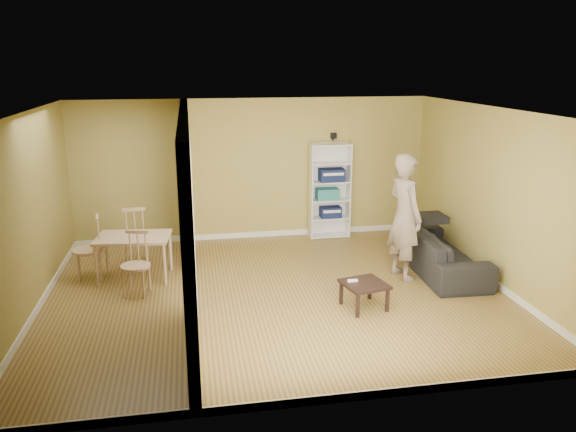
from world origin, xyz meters
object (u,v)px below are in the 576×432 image
object	(u,v)px
sofa	(440,245)
person	(405,206)
dining_table	(133,241)
chair_far	(135,235)
coffee_table	(364,286)
bookshelf	(329,190)
chair_left	(88,248)
chair_near	(135,264)

from	to	relation	value
sofa	person	xyz separation A→B (m)	(-0.68, -0.16, 0.72)
dining_table	chair_far	xyz separation A→B (m)	(-0.03, 0.62, -0.09)
coffee_table	bookshelf	bearing A→B (deg)	84.42
bookshelf	coffee_table	world-z (taller)	bookshelf
coffee_table	dining_table	bearing A→B (deg)	152.14
bookshelf	coffee_table	xyz separation A→B (m)	(-0.32, -3.27, -0.58)
coffee_table	chair_left	xyz separation A→B (m)	(-3.82, 1.72, 0.19)
bookshelf	chair_far	size ratio (longest dim) A/B	1.76
person	bookshelf	size ratio (longest dim) A/B	1.28
bookshelf	chair_near	distance (m)	4.10
sofa	chair_left	bearing A→B (deg)	86.12
chair_left	chair_far	distance (m)	0.86
person	chair_near	world-z (taller)	person
bookshelf	chair_left	distance (m)	4.44
person	chair_left	xyz separation A→B (m)	(-4.75, 0.72, -0.64)
person	coffee_table	distance (m)	1.60
person	chair_far	size ratio (longest dim) A/B	2.25
sofa	chair_left	size ratio (longest dim) A/B	2.21
chair_near	chair_far	world-z (taller)	chair_far
sofa	chair_near	size ratio (longest dim) A/B	2.40
person	bookshelf	xyz separation A→B (m)	(-0.61, 2.27, -0.25)
bookshelf	chair_far	xyz separation A→B (m)	(-3.49, -1.00, -0.38)
chair_left	coffee_table	bearing A→B (deg)	58.40
dining_table	chair_near	distance (m)	0.68
dining_table	chair_far	size ratio (longest dim) A/B	1.07
coffee_table	chair_far	distance (m)	3.91
dining_table	person	bearing A→B (deg)	-9.16
bookshelf	chair_near	bearing A→B (deg)	-146.17
dining_table	chair_far	bearing A→B (deg)	92.73
bookshelf	chair_near	size ratio (longest dim) A/B	1.94
person	bookshelf	distance (m)	2.36
sofa	chair_left	world-z (taller)	chair_left
chair_left	chair_near	bearing A→B (deg)	39.16
sofa	chair_far	xyz separation A→B (m)	(-4.78, 1.12, 0.09)
dining_table	chair_near	world-z (taller)	chair_near
bookshelf	sofa	bearing A→B (deg)	-58.56
chair_left	chair_far	xyz separation A→B (m)	(0.66, 0.55, 0.01)
sofa	chair_near	bearing A→B (deg)	93.96
sofa	coffee_table	distance (m)	1.99
person	chair_near	xyz separation A→B (m)	(-3.99, -0.00, -0.68)
chair_left	chair_far	bearing A→B (deg)	122.76
person	dining_table	bearing A→B (deg)	67.53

